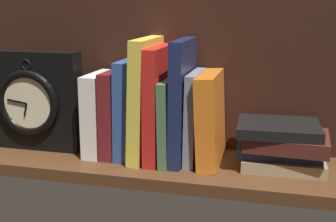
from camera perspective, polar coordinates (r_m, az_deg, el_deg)
ground_plane at (r=95.58cm, az=-2.72°, el=-6.80°), size 84.33×22.48×2.50cm
back_panel at (r=100.67cm, az=-1.07°, el=5.78°), size 84.33×1.20×36.60cm
book_white_catcher at (r=97.79cm, az=-8.82°, el=-0.28°), size 3.81×13.06×17.69cm
book_maroon_dawkins at (r=96.36cm, az=-6.84°, el=-0.20°), size 3.23×13.07×18.43cm
book_blue_modern at (r=94.89cm, az=-4.87°, el=0.37°), size 3.87×13.14×20.86cm
book_yellow_seinlanguage at (r=93.34cm, az=-2.92°, el=1.63°), size 3.76×16.56×25.49cm
book_red_requiem at (r=92.68cm, az=-1.12°, el=1.04°), size 2.91×16.46×23.78cm
book_green_romantic at (r=92.82cm, az=0.42°, el=-0.98°), size 2.07×16.79×17.36cm
book_navy_bierce at (r=91.34cm, az=1.91°, el=1.34°), size 2.74×15.81×25.32cm
book_gray_chess at (r=91.59cm, az=3.50°, el=-0.75°), size 2.49×13.14×18.81cm
book_orange_pandolfini at (r=91.08cm, az=5.53°, el=-0.93°), size 4.76×15.74×18.76cm
framed_clock at (r=103.05cm, az=-17.08°, el=1.26°), size 22.12×5.82×22.12cm
book_stack_side at (r=91.51cm, az=14.56°, el=-4.19°), size 18.35×13.83×9.22cm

